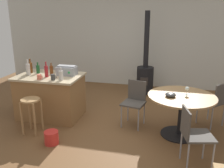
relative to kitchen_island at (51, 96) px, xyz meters
name	(u,v)px	position (x,y,z in m)	size (l,w,h in m)	color
ground_plane	(113,129)	(1.38, -0.30, -0.45)	(8.80, 8.80, 0.00)	brown
back_wall	(137,39)	(1.38, 2.66, 0.90)	(8.00, 0.10, 2.70)	beige
kitchen_island	(51,96)	(0.00, 0.00, 0.00)	(1.28, 0.89, 0.89)	olive
wooden_stool	(31,108)	(0.00, -0.74, 0.03)	(0.33, 0.33, 0.65)	#A37A4C
dining_table	(181,105)	(2.58, -0.22, 0.13)	(1.15, 1.15, 0.75)	black
folding_chair_near	(215,100)	(3.22, 0.30, 0.08)	(0.57, 0.57, 0.88)	#47423D
folding_chair_far	(135,100)	(1.74, 0.03, 0.06)	(0.47, 0.47, 0.86)	#47423D
folding_chair_left	(193,133)	(2.72, -1.12, 0.08)	(0.48, 0.48, 0.88)	#47423D
wood_stove	(145,74)	(1.73, 1.96, 0.08)	(0.44, 0.45, 2.14)	black
toolbox	(67,70)	(0.34, 0.12, 0.53)	(0.38, 0.25, 0.19)	gray
bottle_0	(30,67)	(-0.47, 0.10, 0.56)	(0.08, 0.08, 0.30)	#603314
bottle_1	(28,69)	(-0.41, -0.08, 0.56)	(0.08, 0.08, 0.32)	#B7B2AD
bottle_2	(51,70)	(0.00, 0.11, 0.53)	(0.07, 0.07, 0.23)	#603314
bottle_3	(46,71)	(0.01, -0.11, 0.56)	(0.07, 0.07, 0.30)	maroon
bottle_4	(61,75)	(0.38, -0.25, 0.53)	(0.08, 0.08, 0.24)	#B7B2AD
bottle_5	(38,69)	(-0.31, 0.12, 0.53)	(0.07, 0.07, 0.23)	#194C23
cup_0	(39,77)	(-0.05, -0.29, 0.49)	(0.12, 0.09, 0.09)	#DB6651
cup_1	(53,77)	(0.23, -0.28, 0.50)	(0.12, 0.08, 0.11)	#383838
wine_glass	(187,89)	(2.66, -0.16, 0.41)	(0.07, 0.07, 0.14)	silver
serving_bowl	(171,95)	(2.39, -0.32, 0.34)	(0.18, 0.18, 0.07)	#383838
plastic_bucket	(51,138)	(0.51, -1.02, -0.33)	(0.24, 0.24, 0.22)	red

